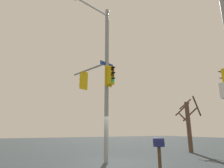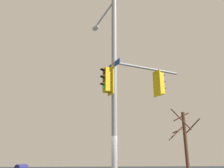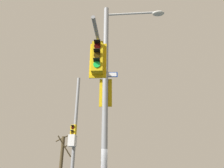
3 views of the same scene
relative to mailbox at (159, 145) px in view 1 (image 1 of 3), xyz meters
The scene contains 4 objects.
ground_plane 3.18m from the mailbox, 81.92° to the right, with size 80.00×80.00×0.00m, color #2C3336.
main_signal_pole_assembly 5.68m from the mailbox, 72.75° to the right, with size 3.39×4.52×9.59m.
mailbox is the anchor object (origin of this frame).
bare_tree_across_street 8.72m from the mailbox, 146.99° to the right, with size 1.69×2.07×4.44m.
Camera 1 is at (5.00, 9.39, 1.72)m, focal length 29.53 mm.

